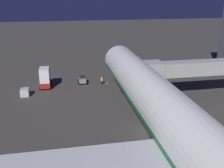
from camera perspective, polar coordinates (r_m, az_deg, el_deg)
The scene contains 9 objects.
ground_plane at distance 37.33m, azimuth 7.93°, elevation -10.51°, with size 320.00×320.00×0.00m, color #383533.
airliner_at_gate at distance 24.32m, azimuth 18.47°, elevation -13.52°, with size 55.63×70.83×20.65m.
jet_bridge at distance 48.46m, azimuth 16.79°, elevation 3.30°, with size 20.50×3.40×7.28m.
cargo_truck_aft at distance 54.94m, azimuth -14.58°, elevation 1.35°, with size 2.36×4.51×4.21m.
baggage_tug_lead at distance 56.14m, azimuth -6.57°, elevation 0.86°, with size 1.86×2.24×1.95m.
baggage_container_spare at distance 51.84m, azimuth -18.69°, elevation -1.75°, with size 1.53×1.75×1.42m, color #B7BABF.
ground_crew_under_port_wing at distance 55.26m, azimuth -2.30°, elevation 0.82°, with size 0.40×0.40×1.66m.
traffic_cone_nose_port at distance 56.52m, azimuth 3.29°, elevation 0.55°, with size 0.36×0.36×0.55m, color orange.
traffic_cone_nose_starboard at distance 55.66m, azimuth -1.11°, elevation 0.28°, with size 0.36×0.36×0.55m, color orange.
Camera 1 is at (10.96, 30.53, 18.49)m, focal length 41.39 mm.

